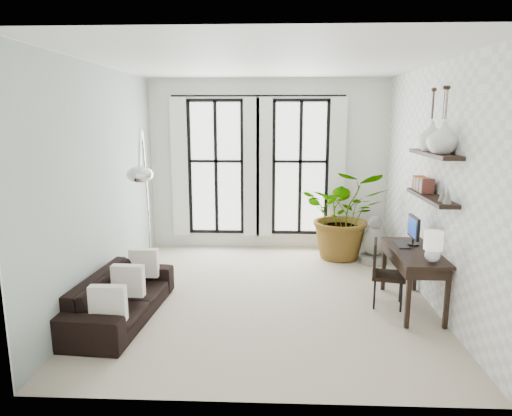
# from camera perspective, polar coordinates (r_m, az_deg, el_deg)

# --- Properties ---
(floor) EXTENTS (5.00, 5.00, 0.00)m
(floor) POSITION_cam_1_polar(r_m,az_deg,el_deg) (6.65, 1.18, -10.83)
(floor) COLOR #B5A790
(floor) RESTS_ON ground
(ceiling) EXTENTS (5.00, 5.00, 0.00)m
(ceiling) POSITION_cam_1_polar(r_m,az_deg,el_deg) (6.19, 1.31, 17.77)
(ceiling) COLOR white
(ceiling) RESTS_ON wall_back
(wall_left) EXTENTS (0.00, 5.00, 5.00)m
(wall_left) POSITION_cam_1_polar(r_m,az_deg,el_deg) (6.65, -18.55, 2.92)
(wall_left) COLOR #9CAEA4
(wall_left) RESTS_ON floor
(wall_right) EXTENTS (0.00, 5.00, 5.00)m
(wall_right) POSITION_cam_1_polar(r_m,az_deg,el_deg) (6.57, 21.28, 2.63)
(wall_right) COLOR white
(wall_right) RESTS_ON floor
(wall_back) EXTENTS (4.50, 0.00, 4.50)m
(wall_back) POSITION_cam_1_polar(r_m,az_deg,el_deg) (8.70, 1.58, 5.38)
(wall_back) COLOR white
(wall_back) RESTS_ON floor
(windows) EXTENTS (3.26, 0.13, 2.65)m
(windows) POSITION_cam_1_polar(r_m,az_deg,el_deg) (8.64, 0.24, 5.07)
(windows) COLOR white
(windows) RESTS_ON wall_back
(wall_shelves) EXTENTS (0.25, 1.30, 0.60)m
(wall_shelves) POSITION_cam_1_polar(r_m,az_deg,el_deg) (6.21, 21.06, 3.37)
(wall_shelves) COLOR black
(wall_shelves) RESTS_ON wall_right
(sofa) EXTENTS (0.93, 2.02, 0.57)m
(sofa) POSITION_cam_1_polar(r_m,az_deg,el_deg) (6.09, -16.49, -10.56)
(sofa) COLOR black
(sofa) RESTS_ON floor
(throw_pillows) EXTENTS (0.40, 1.52, 0.40)m
(throw_pillows) POSITION_cam_1_polar(r_m,az_deg,el_deg) (5.98, -15.69, -8.73)
(throw_pillows) COLOR white
(throw_pillows) RESTS_ON sofa
(plant) EXTENTS (1.60, 1.43, 1.61)m
(plant) POSITION_cam_1_polar(r_m,az_deg,el_deg) (8.25, 10.98, -0.76)
(plant) COLOR #2D7228
(plant) RESTS_ON floor
(desk) EXTENTS (0.57, 1.35, 1.19)m
(desk) POSITION_cam_1_polar(r_m,az_deg,el_deg) (6.29, 19.23, -5.66)
(desk) COLOR black
(desk) RESTS_ON floor
(desk_chair) EXTENTS (0.51, 0.51, 0.89)m
(desk_chair) POSITION_cam_1_polar(r_m,az_deg,el_deg) (6.38, 15.54, -7.37)
(desk_chair) COLOR black
(desk_chair) RESTS_ON floor
(arc_lamp) EXTENTS (0.74, 2.01, 2.37)m
(arc_lamp) POSITION_cam_1_polar(r_m,az_deg,el_deg) (6.50, -13.94, 5.16)
(arc_lamp) COLOR silver
(arc_lamp) RESTS_ON floor
(buddha) EXTENTS (0.47, 0.47, 0.84)m
(buddha) POSITION_cam_1_polar(r_m,az_deg,el_deg) (8.17, 14.59, -4.29)
(buddha) COLOR gray
(buddha) RESTS_ON floor
(vase_a) EXTENTS (0.37, 0.37, 0.38)m
(vase_a) POSITION_cam_1_polar(r_m,az_deg,el_deg) (5.90, 22.33, 8.15)
(vase_a) COLOR white
(vase_a) RESTS_ON shelf_upper
(vase_b) EXTENTS (0.37, 0.37, 0.38)m
(vase_b) POSITION_cam_1_polar(r_m,az_deg,el_deg) (6.27, 21.09, 8.38)
(vase_b) COLOR white
(vase_b) RESTS_ON shelf_upper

